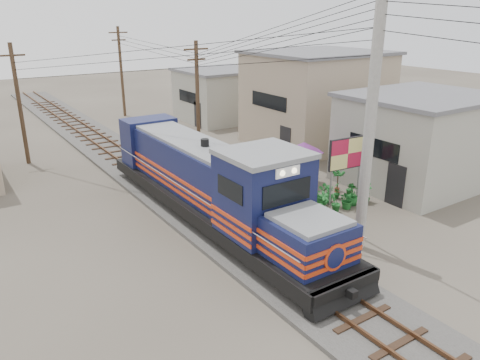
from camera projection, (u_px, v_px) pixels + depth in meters
ground at (279, 267)px, 16.66m from camera, size 120.00×120.00×0.00m
ballast at (161, 184)px, 24.47m from camera, size 3.60×70.00×0.16m
track at (161, 181)px, 24.41m from camera, size 1.15×70.00×0.12m
locomotive at (213, 185)px, 19.69m from camera, size 2.89×15.73×3.90m
utility_pole_main at (370, 120)px, 16.41m from camera, size 0.40×0.40×10.00m
wooden_pole_mid at (198, 97)px, 28.74m from camera, size 1.60×0.24×7.00m
wooden_pole_far at (121, 70)px, 39.78m from camera, size 1.60×0.24×7.50m
wooden_pole_left at (19, 102)px, 26.92m from camera, size 1.60×0.24×7.00m
power_lines at (163, 36)px, 20.69m from camera, size 9.65×19.00×3.30m
shophouse_front at (419, 139)px, 24.21m from camera, size 7.35×6.30×4.70m
shophouse_mid at (316, 98)px, 31.54m from camera, size 8.40×7.35×6.20m
shophouse_back at (220, 95)px, 38.93m from camera, size 6.30×6.30×4.20m
billboard at (347, 155)px, 21.61m from camera, size 2.05×0.31×3.16m
market_umbrella at (304, 147)px, 24.08m from camera, size 2.13×2.13×2.27m
vendor at (294, 176)px, 23.68m from camera, size 0.61×0.46×1.53m
plant_nursery at (338, 196)px, 21.79m from camera, size 3.24×2.04×1.06m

